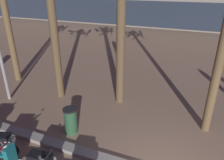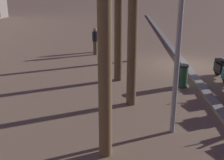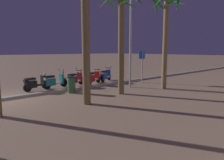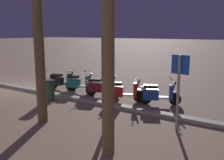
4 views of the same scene
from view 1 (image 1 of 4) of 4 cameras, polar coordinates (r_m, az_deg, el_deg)
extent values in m
cube|color=#283342|center=(25.16, 16.81, 16.11)|extent=(52.35, 0.12, 2.80)
cylinder|color=black|center=(7.36, -25.46, -16.69)|extent=(0.52, 0.28, 0.52)
cube|color=maroon|center=(7.35, -27.30, -15.39)|extent=(0.75, 0.54, 0.45)
cube|color=black|center=(7.14, -27.72, -13.17)|extent=(0.67, 0.49, 0.12)
cube|color=silver|center=(7.07, -25.51, -14.08)|extent=(0.30, 0.27, 0.16)
cube|color=black|center=(6.09, -18.67, -18.65)|extent=(0.63, 0.38, 0.12)
cube|color=#197075|center=(6.72, -25.37, -17.90)|extent=(0.18, 0.36, 0.66)
cube|color=#197075|center=(6.82, -26.60, -17.45)|extent=(0.34, 0.20, 0.08)
cylinder|color=#333338|center=(6.67, -26.17, -16.73)|extent=(0.29, 0.11, 0.69)
cylinder|color=black|center=(6.43, -26.14, -14.75)|extent=(0.11, 0.56, 0.04)
sphere|color=white|center=(6.57, -26.60, -15.48)|extent=(0.12, 0.12, 0.12)
sphere|color=black|center=(6.22, -27.62, -15.16)|extent=(0.07, 0.07, 0.07)
sphere|color=black|center=(6.49, -24.86, -12.77)|extent=(0.07, 0.07, 0.07)
cylinder|color=black|center=(5.66, -17.05, -19.11)|extent=(0.13, 0.56, 0.04)
cylinder|color=brown|center=(9.42, -15.03, 10.76)|extent=(0.34, 0.34, 5.44)
cylinder|color=brown|center=(12.03, -25.89, 12.71)|extent=(0.32, 0.32, 5.72)
cylinder|color=brown|center=(8.52, 2.36, 12.45)|extent=(0.36, 0.36, 6.11)
cylinder|color=brown|center=(7.36, 27.41, 8.20)|extent=(0.29, 0.29, 6.20)
cylinder|color=black|center=(15.40, 1.70, 7.83)|extent=(0.26, 0.26, 0.84)
cylinder|color=#B21E23|center=(15.21, 1.73, 10.42)|extent=(0.34, 0.34, 0.59)
sphere|color=tan|center=(15.11, 1.75, 11.93)|extent=(0.23, 0.23, 0.23)
cylinder|color=#2D5638|center=(7.69, -10.88, -10.68)|extent=(0.44, 0.44, 0.90)
cylinder|color=black|center=(7.44, -11.17, -7.71)|extent=(0.48, 0.48, 0.06)
camera|label=2|loc=(16.65, -42.63, 15.15)|focal=45.03mm
camera|label=3|loc=(16.02, 32.44, 12.35)|focal=33.79mm
camera|label=4|loc=(18.02, -21.90, 17.32)|focal=41.01mm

